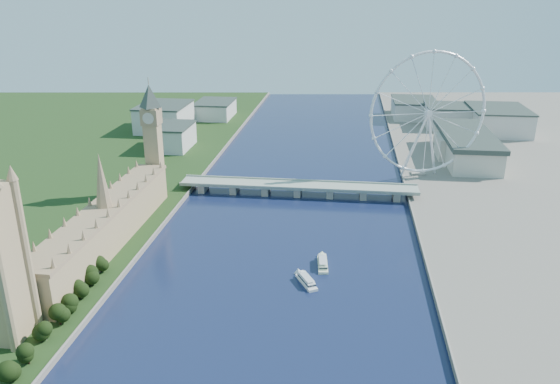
# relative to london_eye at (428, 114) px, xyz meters

# --- Properties ---
(tree_row) EXTENTS (9.16, 169.16, 19.90)m
(tree_row) POSITION_rel_london_eye_xyz_m (-232.98, -305.08, -59.15)
(tree_row) COLOR black
(tree_row) RESTS_ON ground
(parliament_range) EXTENTS (24.00, 200.00, 70.00)m
(parliament_range) POSITION_rel_london_eye_xyz_m (-247.98, -185.08, -49.04)
(parliament_range) COLOR tan
(parliament_range) RESTS_ON ground
(big_ben) EXTENTS (20.02, 20.02, 110.00)m
(big_ben) POSITION_rel_london_eye_xyz_m (-247.98, -77.08, -0.95)
(big_ben) COLOR tan
(big_ben) RESTS_ON ground
(westminster_bridge) EXTENTS (220.00, 22.00, 9.50)m
(westminster_bridge) POSITION_rel_london_eye_xyz_m (-119.98, -55.08, -60.89)
(westminster_bridge) COLOR gray
(westminster_bridge) RESTS_ON ground
(london_eye) EXTENTS (113.60, 39.12, 124.30)m
(london_eye) POSITION_rel_london_eye_xyz_m (0.00, 0.00, 0.00)
(london_eye) COLOR silver
(london_eye) RESTS_ON ground
(county_hall) EXTENTS (54.00, 144.00, 35.00)m
(county_hall) POSITION_rel_london_eye_xyz_m (55.02, 74.92, -67.52)
(county_hall) COLOR beige
(county_hall) RESTS_ON ground
(city_skyline) EXTENTS (505.00, 280.00, 32.00)m
(city_skyline) POSITION_rel_london_eye_xyz_m (-80.75, 205.00, -50.56)
(city_skyline) COLOR beige
(city_skyline) RESTS_ON ground
(tour_boat_near) EXTENTS (17.98, 25.84, 5.67)m
(tour_boat_near) POSITION_rel_london_eye_xyz_m (-99.37, -219.33, -67.52)
(tour_boat_near) COLOR silver
(tour_boat_near) RESTS_ON ground
(tour_boat_far) EXTENTS (9.36, 27.71, 5.98)m
(tour_boat_far) POSITION_rel_london_eye_xyz_m (-90.05, -193.97, -67.52)
(tour_boat_far) COLOR silver
(tour_boat_far) RESTS_ON ground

